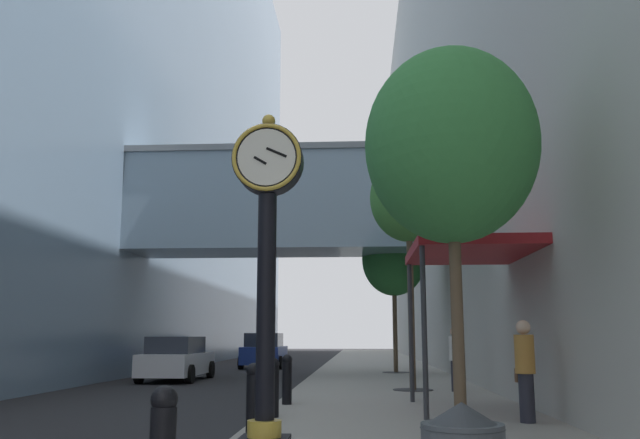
# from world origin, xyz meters

# --- Properties ---
(ground_plane) EXTENTS (110.00, 110.00, 0.00)m
(ground_plane) POSITION_xyz_m (0.00, 27.00, 0.00)
(ground_plane) COLOR #262628
(ground_plane) RESTS_ON ground
(sidewalk_right) EXTENTS (5.37, 80.00, 0.14)m
(sidewalk_right) POSITION_xyz_m (2.69, 30.00, 0.07)
(sidewalk_right) COLOR #9E998E
(sidewalk_right) RESTS_ON ground
(building_block_left) EXTENTS (21.80, 80.00, 36.96)m
(building_block_left) POSITION_xyz_m (-11.56, 29.96, 18.41)
(building_block_left) COLOR #758EA8
(building_block_left) RESTS_ON ground
(building_block_right) EXTENTS (9.00, 80.00, 29.15)m
(building_block_right) POSITION_xyz_m (9.87, 30.00, 14.57)
(building_block_right) COLOR #B7B2A8
(building_block_right) RESTS_ON ground
(street_clock) EXTENTS (0.84, 0.55, 4.11)m
(street_clock) POSITION_xyz_m (0.82, 5.33, 2.39)
(street_clock) COLOR black
(street_clock) RESTS_ON sidewalk_right
(bollard_third) EXTENTS (0.22, 0.22, 1.06)m
(bollard_third) POSITION_xyz_m (0.30, 7.80, 0.69)
(bollard_third) COLOR black
(bollard_third) RESTS_ON sidewalk_right
(bollard_fourth) EXTENTS (0.22, 0.22, 1.06)m
(bollard_fourth) POSITION_xyz_m (0.30, 10.09, 0.69)
(bollard_fourth) COLOR black
(bollard_fourth) RESTS_ON sidewalk_right
(bollard_fifth) EXTENTS (0.22, 0.22, 1.06)m
(bollard_fifth) POSITION_xyz_m (0.30, 12.37, 0.69)
(bollard_fifth) COLOR black
(bollard_fifth) RESTS_ON sidewalk_right
(street_tree_near) EXTENTS (2.63, 2.63, 5.85)m
(street_tree_near) POSITION_xyz_m (3.32, 7.57, 4.46)
(street_tree_near) COLOR #333335
(street_tree_near) RESTS_ON sidewalk_right
(street_tree_mid_near) EXTENTS (2.21, 2.21, 6.64)m
(street_tree_mid_near) POSITION_xyz_m (3.32, 16.35, 5.46)
(street_tree_mid_near) COLOR #333335
(street_tree_mid_near) RESTS_ON sidewalk_right
(street_tree_mid_far) EXTENTS (2.64, 2.64, 6.13)m
(street_tree_mid_far) POSITION_xyz_m (3.32, 25.14, 4.73)
(street_tree_mid_far) COLOR #333335
(street_tree_mid_far) RESTS_ON sidewalk_right
(pedestrian_walking) EXTENTS (0.38, 0.48, 1.73)m
(pedestrian_walking) POSITION_xyz_m (4.74, 9.59, 1.06)
(pedestrian_walking) COLOR #23232D
(pedestrian_walking) RESTS_ON sidewalk_right
(pedestrian_by_clock) EXTENTS (0.43, 0.43, 1.70)m
(pedestrian_by_clock) POSITION_xyz_m (4.44, 15.96, 1.04)
(pedestrian_by_clock) COLOR #23232D
(pedestrian_by_clock) RESTS_ON sidewalk_right
(storefront_awning) EXTENTS (2.40, 3.60, 3.30)m
(storefront_awning) POSITION_xyz_m (4.13, 11.49, 3.28)
(storefront_awning) COLOR maroon
(storefront_awning) RESTS_ON sidewalk_right
(car_white_near) EXTENTS (1.99, 4.63, 1.57)m
(car_white_near) POSITION_xyz_m (-4.78, 21.86, 0.77)
(car_white_near) COLOR silver
(car_white_near) RESTS_ON ground
(car_red_mid) EXTENTS (2.10, 4.42, 1.65)m
(car_red_mid) POSITION_xyz_m (-4.07, 39.47, 0.80)
(car_red_mid) COLOR #AD191E
(car_red_mid) RESTS_ON ground
(car_blue_far) EXTENTS (2.11, 4.21, 1.74)m
(car_blue_far) POSITION_xyz_m (-2.97, 31.50, 0.84)
(car_blue_far) COLOR navy
(car_blue_far) RESTS_ON ground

